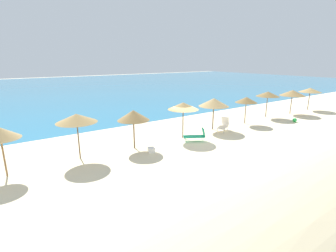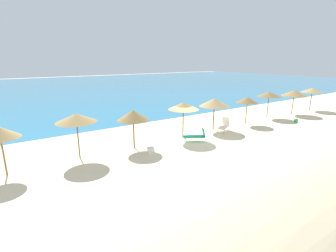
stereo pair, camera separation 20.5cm
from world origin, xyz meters
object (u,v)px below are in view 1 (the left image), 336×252
at_px(beach_umbrella_4, 133,115).
at_px(lounge_chair_1, 196,135).
at_px(beach_umbrella_2, 0,133).
at_px(beach_umbrella_6, 214,102).
at_px(cooler_box, 151,150).
at_px(lounge_chair_0, 224,125).
at_px(beach_umbrella_8, 268,94).
at_px(beach_umbrella_7, 246,100).
at_px(beach_umbrella_9, 293,93).
at_px(beach_umbrella_5, 183,106).
at_px(beach_ball, 295,120).
at_px(beach_umbrella_10, 310,90).
at_px(beach_umbrella_3, 76,118).

xyz_separation_m(beach_umbrella_4, lounge_chair_1, (4.49, -1.31, -1.88)).
relative_size(beach_umbrella_2, lounge_chair_1, 1.61).
distance_m(beach_umbrella_6, cooler_box, 7.80).
bearing_deg(lounge_chair_0, beach_umbrella_4, 59.58).
height_order(beach_umbrella_2, beach_umbrella_8, beach_umbrella_8).
bearing_deg(beach_umbrella_7, beach_umbrella_9, -0.55).
height_order(beach_umbrella_5, beach_umbrella_6, beach_umbrella_5).
relative_size(beach_umbrella_5, beach_ball, 6.99).
bearing_deg(beach_ball, lounge_chair_0, 166.85).
height_order(beach_umbrella_2, cooler_box, beach_umbrella_2).
relative_size(beach_umbrella_10, beach_ball, 6.58).
xyz_separation_m(beach_umbrella_8, beach_ball, (0.30, -3.00, -2.23)).
relative_size(beach_umbrella_10, cooler_box, 5.70).
xyz_separation_m(beach_umbrella_5, beach_umbrella_8, (11.74, 0.66, -0.08)).
height_order(beach_umbrella_5, cooler_box, beach_umbrella_5).
relative_size(beach_umbrella_6, beach_ball, 6.87).
bearing_deg(beach_ball, beach_umbrella_3, 172.36).
bearing_deg(lounge_chair_0, beach_umbrella_10, -114.55).
height_order(lounge_chair_1, cooler_box, lounge_chair_1).
height_order(beach_umbrella_6, lounge_chair_0, beach_umbrella_6).
bearing_deg(beach_umbrella_4, beach_umbrella_9, 0.04).
xyz_separation_m(beach_umbrella_10, beach_ball, (-7.40, -2.46, -2.17)).
relative_size(beach_umbrella_5, beach_umbrella_9, 1.04).
bearing_deg(lounge_chair_1, beach_umbrella_4, 104.52).
bearing_deg(beach_umbrella_2, beach_ball, -5.74).
relative_size(beach_umbrella_4, beach_ball, 6.69).
bearing_deg(beach_ball, beach_umbrella_10, 18.40).
bearing_deg(beach_umbrella_9, lounge_chair_1, -175.00).
height_order(beach_umbrella_6, beach_umbrella_7, beach_umbrella_6).
height_order(beach_umbrella_3, cooler_box, beach_umbrella_3).
height_order(beach_umbrella_6, cooler_box, beach_umbrella_6).
distance_m(beach_umbrella_10, lounge_chair_0, 15.52).
bearing_deg(beach_umbrella_6, beach_umbrella_5, -174.23).
bearing_deg(beach_umbrella_6, beach_umbrella_7, -3.17).
bearing_deg(beach_umbrella_2, cooler_box, -9.63).
xyz_separation_m(beach_umbrella_5, lounge_chair_1, (0.29, -1.26, -2.08)).
bearing_deg(beach_umbrella_8, beach_umbrella_10, -4.00).
bearing_deg(beach_umbrella_10, beach_umbrella_5, -179.65).
distance_m(beach_umbrella_2, lounge_chair_1, 12.21).
bearing_deg(beach_umbrella_9, beach_umbrella_6, 178.56).
height_order(beach_umbrella_6, beach_umbrella_10, beach_umbrella_6).
bearing_deg(lounge_chair_1, beach_umbrella_6, -33.14).
bearing_deg(beach_umbrella_3, beach_umbrella_2, -175.89).
bearing_deg(cooler_box, beach_umbrella_4, 111.11).
distance_m(beach_umbrella_10, beach_ball, 8.09).
bearing_deg(cooler_box, beach_umbrella_9, 4.14).
xyz_separation_m(beach_umbrella_4, beach_umbrella_10, (23.64, 0.07, 0.05)).
bearing_deg(cooler_box, beach_umbrella_3, 158.47).
xyz_separation_m(beach_umbrella_4, lounge_chair_0, (8.25, -0.53, -1.83)).
bearing_deg(lounge_chair_1, lounge_chair_0, -47.42).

